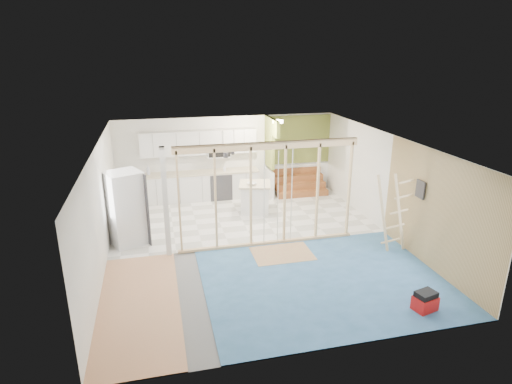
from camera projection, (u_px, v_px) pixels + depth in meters
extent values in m
cube|color=slate|center=(256.00, 246.00, 10.54)|extent=(7.00, 8.00, 0.01)
cube|color=white|center=(256.00, 142.00, 9.71)|extent=(7.00, 8.00, 0.01)
cube|color=white|center=(227.00, 157.00, 13.82)|extent=(7.00, 0.01, 2.60)
cube|color=white|center=(317.00, 280.00, 6.44)|extent=(7.00, 0.01, 2.60)
cube|color=white|center=(100.00, 208.00, 9.36)|extent=(0.01, 8.00, 2.60)
cube|color=white|center=(389.00, 185.00, 10.90)|extent=(0.01, 8.00, 2.60)
cube|color=white|center=(240.00, 216.00, 12.38)|extent=(7.00, 4.00, 0.02)
cube|color=#4B82B6|center=(325.00, 281.00, 8.92)|extent=(5.00, 4.00, 0.02)
cube|color=tan|center=(139.00, 305.00, 8.09)|extent=(1.50, 4.00, 0.02)
cube|color=tan|center=(282.00, 254.00, 10.09)|extent=(1.40, 1.00, 0.01)
cube|color=beige|center=(268.00, 146.00, 9.81)|extent=(4.40, 0.09, 0.18)
cube|color=beige|center=(267.00, 243.00, 10.59)|extent=(4.40, 0.09, 0.06)
cube|color=silver|center=(166.00, 203.00, 9.66)|extent=(0.12, 0.14, 2.60)
cube|color=beige|center=(179.00, 202.00, 9.73)|extent=(0.04, 0.09, 2.40)
cube|color=beige|center=(216.00, 199.00, 9.92)|extent=(0.04, 0.09, 2.40)
cube|color=beige|center=(251.00, 196.00, 10.10)|extent=(0.04, 0.09, 2.40)
cube|color=beige|center=(285.00, 194.00, 10.29)|extent=(0.04, 0.09, 2.40)
cube|color=beige|center=(318.00, 191.00, 10.47)|extent=(0.04, 0.09, 2.40)
cube|color=beige|center=(349.00, 189.00, 10.66)|extent=(0.04, 0.09, 2.40)
cylinder|color=silver|center=(264.00, 199.00, 10.17)|extent=(0.02, 0.02, 2.35)
cylinder|color=silver|center=(292.00, 196.00, 10.37)|extent=(0.02, 0.02, 2.35)
cylinder|color=silver|center=(278.00, 197.00, 10.28)|extent=(0.02, 0.02, 2.35)
cube|color=silver|center=(201.00, 187.00, 13.61)|extent=(3.60, 0.60, 0.88)
cube|color=beige|center=(201.00, 173.00, 13.47)|extent=(3.66, 0.64, 0.05)
cube|color=silver|center=(125.00, 204.00, 12.09)|extent=(0.60, 1.60, 0.88)
cube|color=beige|center=(123.00, 188.00, 11.94)|extent=(0.64, 1.64, 0.05)
cube|color=silver|center=(199.00, 142.00, 13.28)|extent=(3.60, 0.34, 0.75)
cube|color=white|center=(219.00, 151.00, 13.47)|extent=(0.72, 0.38, 0.36)
cube|color=black|center=(220.00, 152.00, 13.29)|extent=(0.68, 0.02, 0.30)
cube|color=olive|center=(270.00, 142.00, 13.53)|extent=(0.10, 0.90, 1.60)
cube|color=white|center=(269.00, 183.00, 13.96)|extent=(0.10, 0.90, 0.90)
cube|color=olive|center=(276.00, 129.00, 12.71)|extent=(0.10, 0.50, 0.50)
cube|color=olive|center=(298.00, 140.00, 14.18)|extent=(2.20, 0.04, 1.60)
cube|color=white|center=(297.00, 177.00, 14.59)|extent=(2.20, 0.04, 0.90)
cube|color=brown|center=(303.00, 194.00, 13.98)|extent=(1.70, 0.26, 0.20)
cube|color=brown|center=(300.00, 186.00, 14.16)|extent=(1.70, 0.26, 0.20)
cube|color=brown|center=(298.00, 178.00, 14.33)|extent=(1.70, 0.26, 0.20)
cube|color=brown|center=(296.00, 170.00, 14.51)|extent=(1.70, 0.26, 0.20)
torus|color=black|center=(229.00, 148.00, 11.58)|extent=(0.52, 0.52, 0.02)
cylinder|color=black|center=(223.00, 140.00, 11.46)|extent=(0.01, 0.01, 0.50)
cylinder|color=black|center=(234.00, 139.00, 11.53)|extent=(0.01, 0.01, 0.50)
cylinder|color=#3C3C42|center=(226.00, 155.00, 11.51)|extent=(0.14, 0.14, 0.14)
cylinder|color=#3C3C42|center=(232.00, 152.00, 11.74)|extent=(0.12, 0.12, 0.12)
cube|color=tan|center=(437.00, 213.00, 9.05)|extent=(0.02, 4.00, 2.60)
cube|color=#3C3C42|center=(420.00, 189.00, 9.49)|extent=(0.04, 0.30, 0.40)
cylinder|color=#FFEABF|center=(278.00, 122.00, 12.81)|extent=(0.32, 0.32, 0.08)
cube|color=white|center=(126.00, 208.00, 10.39)|extent=(1.05, 1.03, 1.85)
cube|color=#3C3C42|center=(142.00, 207.00, 10.48)|extent=(0.32, 0.68, 1.81)
cube|color=white|center=(255.00, 198.00, 12.64)|extent=(0.98, 0.98, 0.81)
cube|color=beige|center=(255.00, 184.00, 12.50)|extent=(1.09, 1.09, 0.05)
imported|color=white|center=(252.00, 184.00, 12.34)|extent=(0.33, 0.33, 0.06)
imported|color=silver|center=(148.00, 170.00, 13.12)|extent=(0.13, 0.13, 0.30)
imported|color=silver|center=(224.00, 168.00, 13.52)|extent=(0.08, 0.08, 0.17)
cube|color=#B51210|center=(425.00, 304.00, 7.89)|extent=(0.47, 0.40, 0.29)
cube|color=black|center=(426.00, 294.00, 7.83)|extent=(0.42, 0.35, 0.10)
cube|color=#E2C28A|center=(383.00, 214.00, 9.90)|extent=(0.46, 0.09, 1.92)
cube|color=#E2C28A|center=(399.00, 213.00, 9.99)|extent=(0.46, 0.09, 1.92)
cube|color=#E2C28A|center=(390.00, 241.00, 10.18)|extent=(0.46, 0.09, 0.13)
cube|color=#E2C28A|center=(395.00, 226.00, 10.08)|extent=(0.46, 0.09, 0.13)
cube|color=#E2C28A|center=(399.00, 212.00, 9.98)|extent=(0.46, 0.09, 0.13)
cube|color=#E2C28A|center=(404.00, 196.00, 9.88)|extent=(0.46, 0.09, 0.13)
cube|color=#E2C28A|center=(409.00, 181.00, 9.78)|extent=(0.46, 0.09, 0.13)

